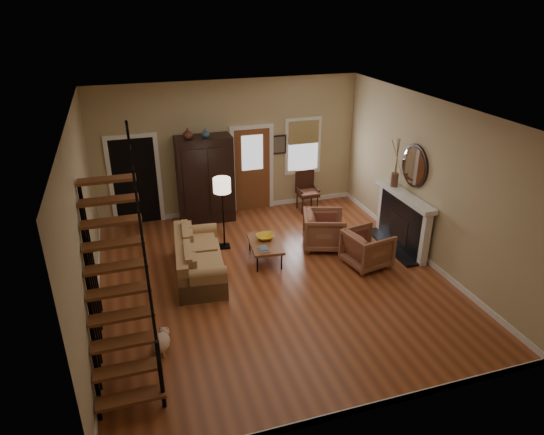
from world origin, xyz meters
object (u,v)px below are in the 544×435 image
object	(u,v)px
armchair_left	(367,248)
floor_lamp	(223,214)
coffee_table	(265,251)
armoire	(205,180)
armchair_right	(324,230)
side_chair	(307,192)
sofa	(199,258)

from	to	relation	value
armchair_left	floor_lamp	size ratio (longest dim) A/B	0.52
coffee_table	floor_lamp	world-z (taller)	floor_lamp
armoire	floor_lamp	size ratio (longest dim) A/B	1.30
armchair_left	armchair_right	size ratio (longest dim) A/B	0.94
armoire	armchair_left	size ratio (longest dim) A/B	2.51
side_chair	sofa	bearing A→B (deg)	-143.66
coffee_table	armchair_right	world-z (taller)	armchair_right
armoire	armchair_left	xyz separation A→B (m)	(2.69, -3.17, -0.67)
armoire	armchair_right	xyz separation A→B (m)	(2.17, -2.17, -0.65)
armoire	armchair_right	size ratio (longest dim) A/B	2.37
armoire	armchair_right	bearing A→B (deg)	-45.07
sofa	armchair_right	size ratio (longest dim) A/B	2.30
coffee_table	armchair_left	distance (m)	2.10
armchair_right	side_chair	world-z (taller)	side_chair
armchair_left	floor_lamp	world-z (taller)	floor_lamp
armchair_left	side_chair	world-z (taller)	side_chair
armoire	coffee_table	xyz separation A→B (m)	(0.78, -2.34, -0.85)
armchair_right	side_chair	distance (m)	2.01
armchair_left	coffee_table	bearing A→B (deg)	55.86
sofa	armchair_left	world-z (taller)	armchair_left
sofa	side_chair	distance (m)	3.94
coffee_table	armchair_left	xyz separation A→B (m)	(1.91, -0.83, 0.18)
armoire	side_chair	bearing A→B (deg)	-4.48
sofa	floor_lamp	world-z (taller)	floor_lamp
sofa	side_chair	bearing A→B (deg)	41.92
side_chair	armchair_left	bearing A→B (deg)	-87.22
armchair_right	armchair_left	bearing A→B (deg)	-133.45
sofa	coffee_table	size ratio (longest dim) A/B	1.92
sofa	armchair_left	size ratio (longest dim) A/B	2.44
floor_lamp	side_chair	distance (m)	2.82
sofa	armchair_right	xyz separation A→B (m)	(2.79, 0.36, 0.02)
coffee_table	sofa	bearing A→B (deg)	-171.93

